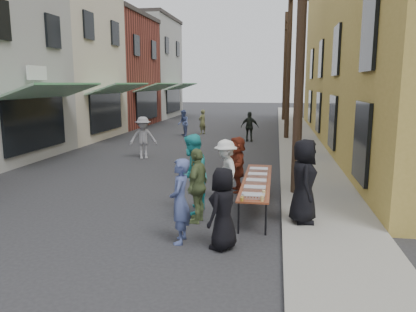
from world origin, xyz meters
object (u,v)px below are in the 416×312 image
(server, at_px, (304,181))
(guest_front_a, at_px, (223,208))
(utility_pole_near, at_px, (301,34))
(guest_front_c, at_px, (192,174))
(utility_pole_mid, at_px, (289,59))
(serving_table, at_px, (257,181))
(catering_tray_sausage, at_px, (253,196))
(utility_pole_far, at_px, (285,68))

(server, bearing_deg, guest_front_a, 130.94)
(utility_pole_near, relative_size, guest_front_c, 4.55)
(utility_pole_near, height_order, guest_front_a, utility_pole_near)
(utility_pole_mid, relative_size, guest_front_c, 4.55)
(guest_front_a, bearing_deg, serving_table, -168.10)
(catering_tray_sausage, distance_m, server, 1.22)
(guest_front_c, xyz_separation_m, server, (2.65, -0.50, 0.06))
(utility_pole_mid, xyz_separation_m, server, (0.05, -14.58, -3.46))
(serving_table, distance_m, guest_front_a, 2.76)
(utility_pole_near, relative_size, guest_front_a, 5.57)
(guest_front_a, relative_size, server, 0.85)
(utility_pole_far, height_order, serving_table, utility_pole_far)
(utility_pole_mid, relative_size, server, 4.76)
(utility_pole_mid, xyz_separation_m, catering_tray_sausage, (-1.04, -15.07, -3.71))
(utility_pole_mid, height_order, serving_table, utility_pole_mid)
(utility_pole_far, height_order, guest_front_c, utility_pole_far)
(catering_tray_sausage, relative_size, guest_front_c, 0.25)
(catering_tray_sausage, bearing_deg, server, 23.88)
(utility_pole_near, distance_m, guest_front_c, 4.84)
(utility_pole_mid, distance_m, catering_tray_sausage, 15.55)
(utility_pole_far, bearing_deg, catering_tray_sausage, -92.20)
(server, bearing_deg, serving_table, 40.22)
(catering_tray_sausage, relative_size, server, 0.26)
(serving_table, bearing_deg, server, -46.98)
(catering_tray_sausage, height_order, guest_front_c, guest_front_c)
(guest_front_c, bearing_deg, server, 81.71)
(utility_pole_near, xyz_separation_m, guest_front_c, (-2.60, -2.08, -3.51))
(utility_pole_mid, distance_m, utility_pole_far, 12.00)
(utility_pole_mid, bearing_deg, catering_tray_sausage, -93.95)
(catering_tray_sausage, relative_size, guest_front_a, 0.31)
(utility_pole_mid, distance_m, server, 14.99)
(guest_front_a, bearing_deg, utility_pole_mid, -162.78)
(utility_pole_mid, distance_m, guest_front_c, 14.74)
(utility_pole_near, bearing_deg, guest_front_a, -110.70)
(guest_front_c, distance_m, server, 2.70)
(guest_front_c, bearing_deg, utility_pole_far, 176.78)
(serving_table, relative_size, guest_front_a, 2.48)
(serving_table, relative_size, guest_front_c, 2.02)
(utility_pole_far, distance_m, catering_tray_sausage, 27.34)
(guest_front_a, bearing_deg, guest_front_c, -130.24)
(utility_pole_near, xyz_separation_m, utility_pole_mid, (0.00, 12.00, 0.00))
(guest_front_a, bearing_deg, server, 156.48)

